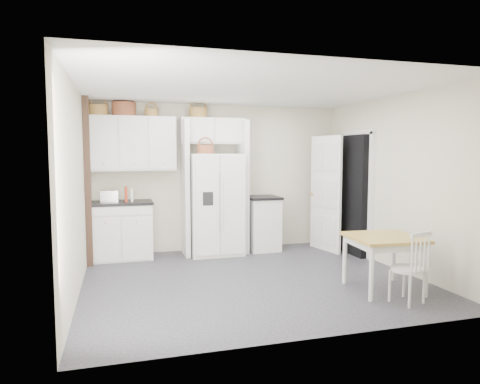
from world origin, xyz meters
name	(u,v)px	position (x,y,z in m)	size (l,w,h in m)	color
floor	(252,279)	(0.00, 0.00, 0.00)	(4.50, 4.50, 0.00)	#232426
ceiling	(252,89)	(0.00, 0.00, 2.60)	(4.50, 4.50, 0.00)	white
wall_back	(219,178)	(0.00, 2.00, 1.30)	(4.50, 4.50, 0.00)	beige
wall_left	(76,189)	(-2.25, 0.00, 1.30)	(4.00, 4.00, 0.00)	beige
wall_right	(394,183)	(2.25, 0.00, 1.30)	(4.00, 4.00, 0.00)	beige
refrigerator	(215,204)	(-0.15, 1.62, 0.87)	(0.89, 0.72, 1.73)	white
base_cab_left	(121,231)	(-1.72, 1.70, 0.46)	(0.98, 0.62, 0.91)	silver
base_cab_right	(262,224)	(0.73, 1.70, 0.46)	(0.53, 0.63, 0.93)	silver
dining_table	(383,263)	(1.47, -0.92, 0.35)	(0.84, 0.84, 0.70)	#AC802C
windsor_chair	(407,269)	(1.46, -1.39, 0.40)	(0.39, 0.35, 0.80)	silver
counter_left	(121,203)	(-1.72, 1.70, 0.93)	(1.02, 0.66, 0.04)	black
counter_right	(262,197)	(0.73, 1.70, 0.95)	(0.57, 0.68, 0.04)	black
toaster	(110,196)	(-1.89, 1.63, 1.05)	(0.28, 0.16, 0.19)	silver
cookbook_red	(126,194)	(-1.64, 1.62, 1.07)	(0.04, 0.16, 0.25)	#B62F15
cookbook_cream	(132,195)	(-1.54, 1.62, 1.06)	(0.03, 0.14, 0.21)	white
basket_upper_a	(98,110)	(-2.04, 1.83, 2.44)	(0.31, 0.31, 0.17)	brown
basket_upper_b	(124,109)	(-1.64, 1.83, 2.46)	(0.38, 0.38, 0.23)	#612013
basket_upper_c	(151,113)	(-1.19, 1.83, 2.41)	(0.22, 0.22, 0.13)	brown
basket_bridge_a	(198,113)	(-0.40, 1.83, 2.44)	(0.31, 0.31, 0.17)	brown
basket_fridge_a	(205,149)	(-0.34, 1.52, 1.81)	(0.28, 0.28, 0.15)	#612013
upper_cabinet	(133,144)	(-1.50, 1.83, 1.90)	(1.40, 0.34, 0.90)	silver
bridge_cabinet	(212,131)	(-0.15, 1.83, 2.12)	(1.12, 0.34, 0.45)	silver
fridge_panel_left	(185,188)	(-0.66, 1.70, 1.15)	(0.08, 0.60, 2.30)	silver
fridge_panel_right	(242,187)	(0.36, 1.70, 1.15)	(0.08, 0.60, 2.30)	silver
trim_post	(88,182)	(-2.20, 1.35, 1.30)	(0.09, 0.09, 2.60)	black
doorway_void	(353,195)	(2.16, 1.00, 1.02)	(0.18, 0.85, 2.05)	black
door_slab	(326,194)	(1.80, 1.33, 1.02)	(0.80, 0.04, 2.05)	white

